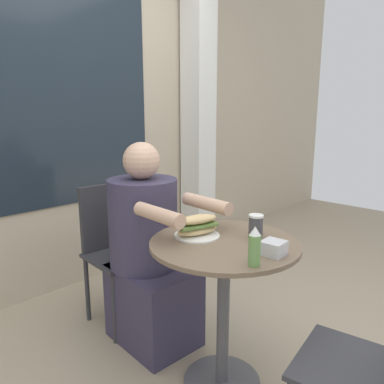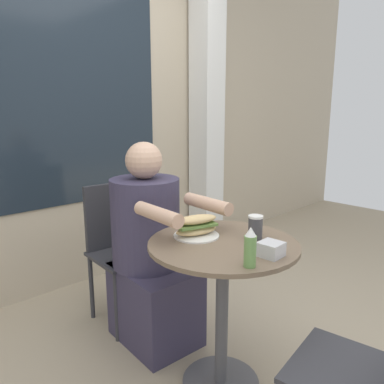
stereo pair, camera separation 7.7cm
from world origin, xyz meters
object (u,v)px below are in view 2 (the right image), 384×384
object	(u,v)px
cafe_table	(222,283)
empty_chair_across	(381,363)
sandwich_on_plate	(196,227)
seated_diner	(151,259)
condiment_bottle	(250,248)
drink_cup	(255,227)
diner_chair	(118,239)

from	to	relation	value
cafe_table	empty_chair_across	size ratio (longest dim) A/B	0.85
sandwich_on_plate	seated_diner	bearing A→B (deg)	85.41
condiment_bottle	drink_cup	bearing A→B (deg)	33.40
empty_chair_across	drink_cup	world-z (taller)	empty_chair_across
seated_diner	sandwich_on_plate	xyz separation A→B (m)	(-0.03, -0.41, 0.29)
empty_chair_across	diner_chair	bearing A→B (deg)	79.89
empty_chair_across	condiment_bottle	distance (m)	0.56
sandwich_on_plate	condiment_bottle	size ratio (longest dim) A/B	1.41
cafe_table	diner_chair	world-z (taller)	diner_chair
diner_chair	seated_diner	xyz separation A→B (m)	(-0.01, -0.35, -0.03)
drink_cup	condiment_bottle	size ratio (longest dim) A/B	0.70
cafe_table	condiment_bottle	xyz separation A→B (m)	(-0.13, -0.25, 0.28)
drink_cup	empty_chair_across	bearing A→B (deg)	-105.29
diner_chair	cafe_table	bearing A→B (deg)	93.29
cafe_table	seated_diner	xyz separation A→B (m)	(-0.00, 0.55, -0.05)
drink_cup	condiment_bottle	distance (m)	0.33
seated_diner	sandwich_on_plate	world-z (taller)	seated_diner
sandwich_on_plate	drink_cup	size ratio (longest dim) A/B	2.01
cafe_table	sandwich_on_plate	xyz separation A→B (m)	(-0.03, 0.14, 0.25)
diner_chair	seated_diner	size ratio (longest dim) A/B	0.75
diner_chair	condiment_bottle	xyz separation A→B (m)	(-0.14, -1.15, 0.29)
seated_diner	condiment_bottle	world-z (taller)	seated_diner
seated_diner	condiment_bottle	xyz separation A→B (m)	(-0.13, -0.80, 0.32)
condiment_bottle	diner_chair	bearing A→B (deg)	83.07
diner_chair	drink_cup	world-z (taller)	diner_chair
cafe_table	drink_cup	size ratio (longest dim) A/B	6.65
cafe_table	sandwich_on_plate	size ratio (longest dim) A/B	3.31
diner_chair	condiment_bottle	size ratio (longest dim) A/B	5.50
cafe_table	condiment_bottle	distance (m)	0.40
cafe_table	drink_cup	bearing A→B (deg)	-26.44
cafe_table	drink_cup	xyz separation A→B (m)	(0.14, -0.07, 0.26)
seated_diner	sandwich_on_plate	bearing A→B (deg)	89.19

